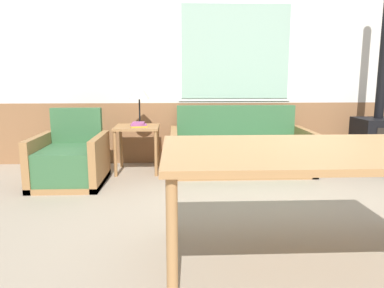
% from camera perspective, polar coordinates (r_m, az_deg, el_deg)
% --- Properties ---
extents(ground_plane, '(16.00, 16.00, 0.00)m').
position_cam_1_polar(ground_plane, '(3.05, 16.09, -13.71)').
color(ground_plane, gray).
extents(wall_back, '(7.20, 0.09, 2.70)m').
position_cam_1_polar(wall_back, '(5.34, 7.67, 11.73)').
color(wall_back, '#8E603D').
rests_on(wall_back, ground_plane).
extents(couch, '(1.77, 0.87, 0.83)m').
position_cam_1_polar(couch, '(4.89, 7.25, -1.25)').
color(couch, '#9E7042').
rests_on(couch, ground_plane).
extents(armchair, '(0.76, 0.85, 0.84)m').
position_cam_1_polar(armchair, '(4.50, -18.03, -2.59)').
color(armchair, '#9E7042').
rests_on(armchair, ground_plane).
extents(side_table, '(0.56, 0.56, 0.59)m').
position_cam_1_polar(side_table, '(4.83, -8.35, 1.56)').
color(side_table, '#9E7042').
rests_on(side_table, ground_plane).
extents(table_lamp, '(0.26, 0.26, 0.53)m').
position_cam_1_polar(table_lamp, '(4.87, -8.06, 7.74)').
color(table_lamp, black).
rests_on(table_lamp, side_table).
extents(book_stack, '(0.22, 0.16, 0.07)m').
position_cam_1_polar(book_stack, '(4.71, -8.13, 2.92)').
color(book_stack, gold).
rests_on(book_stack, side_table).
extents(dining_table, '(1.85, 1.08, 0.77)m').
position_cam_1_polar(dining_table, '(2.47, 17.52, -2.10)').
color(dining_table, '#B27F4C').
rests_on(dining_table, ground_plane).
extents(wood_stove, '(0.57, 0.51, 2.40)m').
position_cam_1_polar(wood_stove, '(5.40, 26.64, 1.82)').
color(wood_stove, black).
rests_on(wood_stove, ground_plane).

